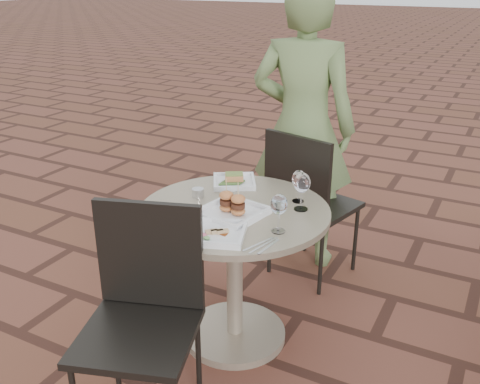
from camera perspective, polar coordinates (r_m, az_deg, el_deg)
The scene contains 13 objects.
ground at distance 2.90m, azimuth -4.81°, elevation -15.00°, with size 60.00×60.00×0.00m, color #592E23.
cafe_table at distance 2.61m, azimuth -0.59°, elevation -6.71°, with size 0.90×0.90×0.73m.
chair_far at distance 3.15m, azimuth 7.09°, elevation -0.31°, with size 0.54×0.54×0.93m.
chair_near at distance 2.20m, azimuth -10.24°, elevation -11.31°, with size 0.56×0.56×0.93m.
diner at distance 3.28m, azimuth 6.71°, elevation 6.80°, with size 0.64×0.42×1.76m, color #586E3C.
plate_salmon at distance 2.79m, azimuth -0.64°, elevation 1.20°, with size 0.29×0.29×0.06m.
plate_sliders at distance 2.42m, azimuth -0.83°, elevation -1.79°, with size 0.31×0.31×0.17m.
plate_tuna at distance 2.25m, azimuth -2.52°, elevation -4.35°, with size 0.30×0.30×0.03m.
wine_glass_right at distance 2.24m, azimuth 4.19°, elevation -1.45°, with size 0.07×0.07×0.17m.
wine_glass_mid at distance 2.55m, azimuth 6.31°, elevation 1.33°, with size 0.07×0.07×0.16m.
wine_glass_far at distance 2.46m, azimuth 6.63°, elevation 0.89°, with size 0.08×0.08×0.18m.
steel_ramekin at distance 2.63m, azimuth -4.50°, elevation -0.09°, with size 0.06×0.06×0.04m, color silver.
cutlery_set at distance 2.18m, azimuth 2.51°, elevation -5.70°, with size 0.08×0.18×0.00m, color silver, non-canonical shape.
Camera 1 is at (1.28, -1.92, 1.76)m, focal length 40.00 mm.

